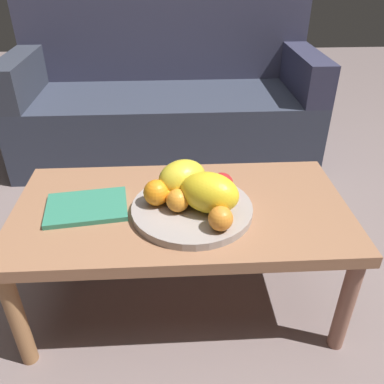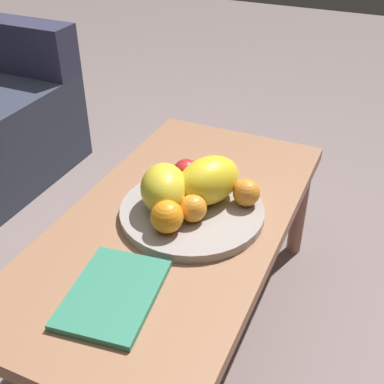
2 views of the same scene
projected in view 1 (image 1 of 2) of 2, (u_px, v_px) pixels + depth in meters
name	position (u px, v px, depth m)	size (l,w,h in m)	color
ground_plane	(183.00, 296.00, 1.50)	(8.00, 8.00, 0.00)	slate
coffee_table	(181.00, 218.00, 1.30)	(1.07, 0.55, 0.41)	#9C6A4B
couch	(166.00, 104.00, 2.38)	(1.70, 0.70, 0.90)	#323849
fruit_bowl	(192.00, 209.00, 1.24)	(0.38, 0.38, 0.03)	#A29793
melon_large_front	(210.00, 193.00, 1.18)	(0.18, 0.12, 0.12)	yellow
melon_smaller_beside	(182.00, 179.00, 1.26)	(0.16, 0.12, 0.12)	yellow
orange_front	(156.00, 193.00, 1.22)	(0.08, 0.08, 0.08)	orange
orange_left	(178.00, 200.00, 1.20)	(0.07, 0.07, 0.07)	orange
orange_right	(221.00, 219.00, 1.12)	(0.07, 0.07, 0.07)	orange
apple_front	(222.00, 184.00, 1.27)	(0.07, 0.07, 0.07)	red
banana_bunch	(183.00, 193.00, 1.25)	(0.15, 0.12, 0.06)	yellow
magazine	(87.00, 207.00, 1.26)	(0.25, 0.18, 0.02)	#338366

